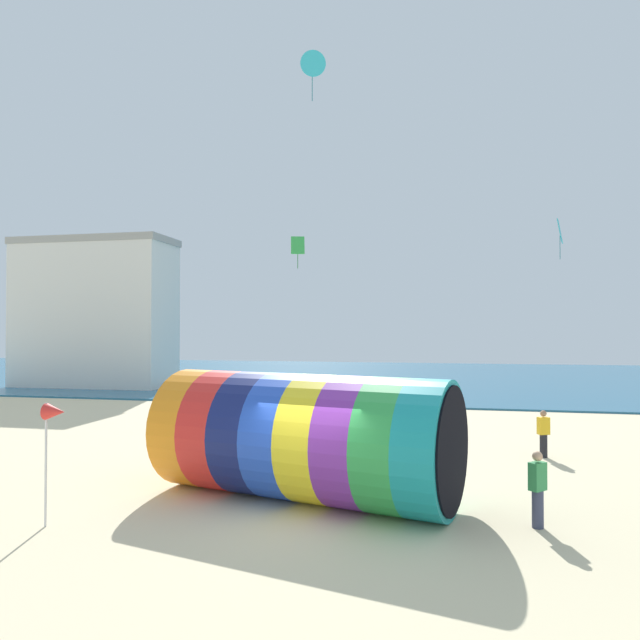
{
  "coord_description": "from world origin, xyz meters",
  "views": [
    {
      "loc": [
        2.86,
        -12.5,
        4.2
      ],
      "look_at": [
        -0.41,
        3.25,
        4.46
      ],
      "focal_mm": 32.0,
      "sensor_mm": 36.0,
      "label": 1
    }
  ],
  "objects_px": {
    "kite_handler": "(538,489)",
    "bystander_near_water": "(210,402)",
    "giant_inflatable_tube": "(304,437)",
    "kite_cyan_delta": "(312,67)",
    "bystander_mid_beach": "(543,434)",
    "kite_green_diamond": "(298,246)",
    "kite_cyan_diamond": "(560,232)",
    "beach_flag": "(54,417)"
  },
  "relations": [
    {
      "from": "bystander_near_water",
      "to": "giant_inflatable_tube",
      "type": "bearing_deg",
      "value": -56.81
    },
    {
      "from": "giant_inflatable_tube",
      "to": "kite_cyan_diamond",
      "type": "xyz_separation_m",
      "value": [
        9.27,
        16.73,
        7.58
      ]
    },
    {
      "from": "kite_cyan_delta",
      "to": "kite_handler",
      "type": "bearing_deg",
      "value": -55.33
    },
    {
      "from": "giant_inflatable_tube",
      "to": "bystander_near_water",
      "type": "distance_m",
      "value": 12.66
    },
    {
      "from": "kite_cyan_delta",
      "to": "kite_cyan_diamond",
      "type": "height_order",
      "value": "kite_cyan_delta"
    },
    {
      "from": "giant_inflatable_tube",
      "to": "kite_green_diamond",
      "type": "bearing_deg",
      "value": 104.81
    },
    {
      "from": "kite_handler",
      "to": "bystander_mid_beach",
      "type": "distance_m",
      "value": 7.16
    },
    {
      "from": "bystander_near_water",
      "to": "kite_green_diamond",
      "type": "bearing_deg",
      "value": 12.9
    },
    {
      "from": "kite_cyan_diamond",
      "to": "bystander_mid_beach",
      "type": "height_order",
      "value": "kite_cyan_diamond"
    },
    {
      "from": "giant_inflatable_tube",
      "to": "kite_cyan_delta",
      "type": "xyz_separation_m",
      "value": [
        -1.92,
        9.49,
        13.71
      ]
    },
    {
      "from": "kite_green_diamond",
      "to": "kite_handler",
      "type": "bearing_deg",
      "value": -56.13
    },
    {
      "from": "kite_cyan_delta",
      "to": "kite_cyan_diamond",
      "type": "bearing_deg",
      "value": 32.9
    },
    {
      "from": "giant_inflatable_tube",
      "to": "kite_handler",
      "type": "relative_size",
      "value": 4.9
    },
    {
      "from": "kite_handler",
      "to": "kite_cyan_delta",
      "type": "bearing_deg",
      "value": 124.67
    },
    {
      "from": "bystander_mid_beach",
      "to": "kite_green_diamond",
      "type": "bearing_deg",
      "value": 150.9
    },
    {
      "from": "giant_inflatable_tube",
      "to": "kite_green_diamond",
      "type": "xyz_separation_m",
      "value": [
        -3.03,
        11.47,
        6.47
      ]
    },
    {
      "from": "giant_inflatable_tube",
      "to": "bystander_near_water",
      "type": "bearing_deg",
      "value": 123.19
    },
    {
      "from": "kite_cyan_delta",
      "to": "bystander_near_water",
      "type": "bearing_deg",
      "value": 167.71
    },
    {
      "from": "bystander_near_water",
      "to": "beach_flag",
      "type": "bearing_deg",
      "value": -80.96
    },
    {
      "from": "kite_green_diamond",
      "to": "beach_flag",
      "type": "relative_size",
      "value": 0.57
    },
    {
      "from": "giant_inflatable_tube",
      "to": "kite_cyan_delta",
      "type": "height_order",
      "value": "kite_cyan_delta"
    },
    {
      "from": "kite_green_diamond",
      "to": "kite_cyan_delta",
      "type": "height_order",
      "value": "kite_cyan_delta"
    },
    {
      "from": "giant_inflatable_tube",
      "to": "kite_cyan_diamond",
      "type": "height_order",
      "value": "kite_cyan_diamond"
    },
    {
      "from": "giant_inflatable_tube",
      "to": "beach_flag",
      "type": "bearing_deg",
      "value": -147.76
    },
    {
      "from": "kite_green_diamond",
      "to": "bystander_near_water",
      "type": "xyz_separation_m",
      "value": [
        -3.89,
        -0.89,
        -7.1
      ]
    },
    {
      "from": "bystander_mid_beach",
      "to": "beach_flag",
      "type": "height_order",
      "value": "beach_flag"
    },
    {
      "from": "bystander_mid_beach",
      "to": "kite_cyan_diamond",
      "type": "bearing_deg",
      "value": 76.0
    },
    {
      "from": "bystander_near_water",
      "to": "bystander_mid_beach",
      "type": "distance_m",
      "value": 14.26
    },
    {
      "from": "giant_inflatable_tube",
      "to": "kite_cyan_delta",
      "type": "relative_size",
      "value": 3.85
    },
    {
      "from": "kite_handler",
      "to": "bystander_mid_beach",
      "type": "bearing_deg",
      "value": 79.39
    },
    {
      "from": "kite_cyan_delta",
      "to": "kite_green_diamond",
      "type": "bearing_deg",
      "value": 119.41
    },
    {
      "from": "kite_green_diamond",
      "to": "bystander_mid_beach",
      "type": "bearing_deg",
      "value": -29.1
    },
    {
      "from": "kite_green_diamond",
      "to": "kite_cyan_delta",
      "type": "relative_size",
      "value": 0.73
    },
    {
      "from": "kite_green_diamond",
      "to": "bystander_mid_beach",
      "type": "xyz_separation_m",
      "value": [
        9.65,
        -5.37,
        -7.25
      ]
    },
    {
      "from": "kite_handler",
      "to": "bystander_near_water",
      "type": "xyz_separation_m",
      "value": [
        -12.22,
        11.52,
        0.1
      ]
    },
    {
      "from": "kite_cyan_delta",
      "to": "kite_cyan_diamond",
      "type": "relative_size",
      "value": 1.02
    },
    {
      "from": "giant_inflatable_tube",
      "to": "beach_flag",
      "type": "distance_m",
      "value": 5.68
    },
    {
      "from": "kite_cyan_diamond",
      "to": "bystander_near_water",
      "type": "height_order",
      "value": "kite_cyan_diamond"
    },
    {
      "from": "bystander_mid_beach",
      "to": "beach_flag",
      "type": "relative_size",
      "value": 0.59
    },
    {
      "from": "bystander_near_water",
      "to": "bystander_mid_beach",
      "type": "relative_size",
      "value": 1.16
    },
    {
      "from": "kite_handler",
      "to": "bystander_near_water",
      "type": "bearing_deg",
      "value": 136.68
    },
    {
      "from": "kite_handler",
      "to": "beach_flag",
      "type": "distance_m",
      "value": 10.38
    }
  ]
}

